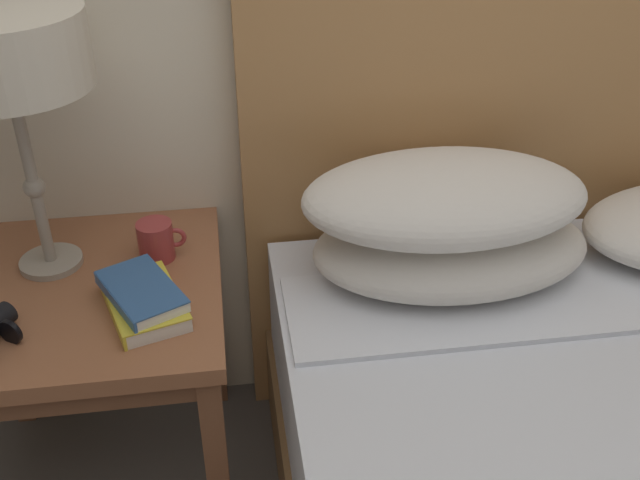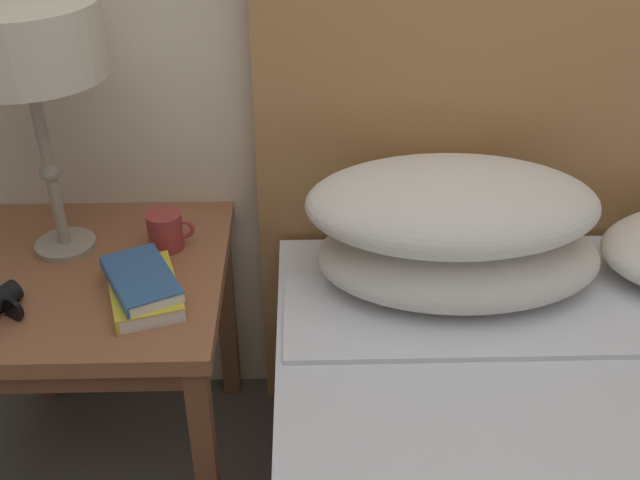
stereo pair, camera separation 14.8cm
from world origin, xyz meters
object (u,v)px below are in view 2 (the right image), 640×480
Objects in this scene: nightstand at (91,301)px; coffee_mug at (166,231)px; book_on_nightstand at (143,291)px; book_stacked_on_top at (140,279)px; table_lamp at (23,45)px.

nightstand is 0.22m from coffee_mug.
book_on_nightstand is 0.19m from coffee_mug.
book_stacked_on_top is (-0.00, -0.00, 0.03)m from book_on_nightstand.
table_lamp is at bearing 136.49° from book_stacked_on_top.
nightstand is at bearing 145.25° from book_on_nightstand.
nightstand is at bearing 144.76° from book_stacked_on_top.
nightstand is 0.21m from book_stacked_on_top.
table_lamp is 2.36× the size of book_stacked_on_top.
nightstand is 2.40× the size of book_on_nightstand.
nightstand is 0.19m from book_on_nightstand.
book_on_nightstand is at bearing -43.18° from table_lamp.
book_on_nightstand is at bearing -96.50° from coffee_mug.
coffee_mug is (0.02, 0.18, 0.03)m from book_on_nightstand.
coffee_mug is at bearing 83.01° from book_stacked_on_top.
book_on_nightstand is at bearing -34.75° from nightstand.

